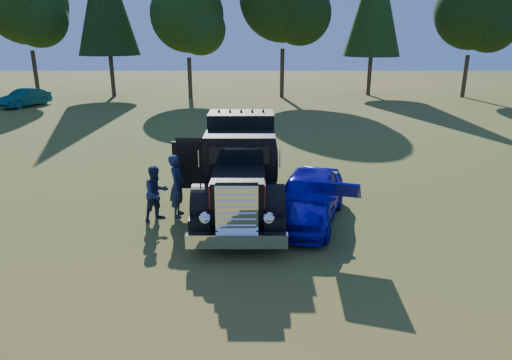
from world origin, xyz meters
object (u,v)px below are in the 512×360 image
object	(u,v)px
hotrod_coupe	(308,197)
spectator_near	(177,186)
spectator_far	(156,193)
diamond_t_truck	(241,172)
distant_teal_car	(25,98)

from	to	relation	value
hotrod_coupe	spectator_near	bearing A→B (deg)	174.40
hotrod_coupe	spectator_far	bearing A→B (deg)	179.33
spectator_near	diamond_t_truck	bearing A→B (deg)	-77.64
spectator_far	distant_teal_car	bearing A→B (deg)	77.15
diamond_t_truck	distant_teal_car	world-z (taller)	diamond_t_truck
hotrod_coupe	distant_teal_car	world-z (taller)	hotrod_coupe
diamond_t_truck	distant_teal_car	xyz separation A→B (m)	(-17.30, 21.75, -0.61)
diamond_t_truck	spectator_far	distance (m)	2.62
spectator_far	distant_teal_car	world-z (taller)	spectator_far
spectator_far	spectator_near	bearing A→B (deg)	-16.02
diamond_t_truck	spectator_near	size ratio (longest dim) A/B	3.70
spectator_far	distant_teal_car	distance (m)	26.90
hotrod_coupe	distant_teal_car	xyz separation A→B (m)	(-19.33, 22.51, -0.09)
hotrod_coupe	spectator_near	distance (m)	3.96
distant_teal_car	diamond_t_truck	bearing A→B (deg)	-29.10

